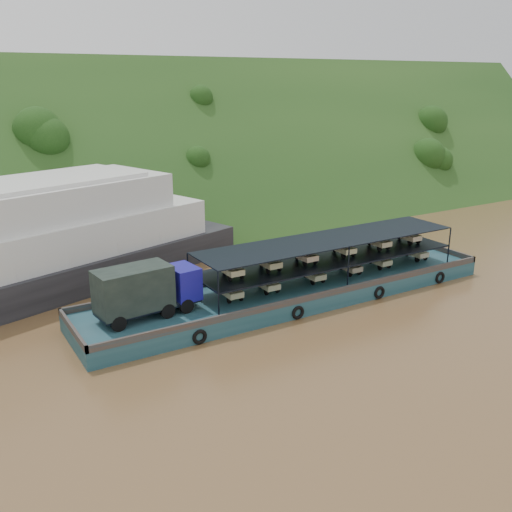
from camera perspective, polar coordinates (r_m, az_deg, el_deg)
ground at (r=46.14m, az=4.06°, el=-4.37°), size 160.00×160.00×0.00m
hillside at (r=77.09m, az=-11.48°, el=4.22°), size 140.00×39.60×39.60m
cargo_barge at (r=45.05m, az=2.30°, el=-3.22°), size 35.00×7.18×4.90m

